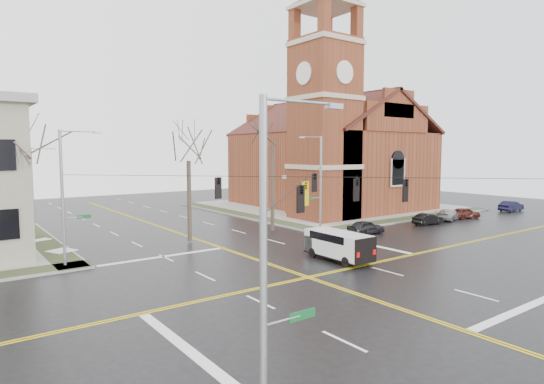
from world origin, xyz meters
TOP-DOWN VIEW (x-y plane):
  - ground at (0.00, 0.00)m, footprint 120.00×120.00m
  - sidewalks at (0.00, 0.00)m, footprint 80.00×80.00m
  - road_markings at (0.00, 0.00)m, footprint 100.00×100.00m
  - church at (24.76, 24.78)m, footprint 24.28×27.48m
  - signal_pole_ne at (11.32, 11.50)m, footprint 2.75×0.22m
  - signal_pole_nw at (-11.32, 11.50)m, footprint 2.75×0.22m
  - signal_pole_sw at (-11.32, -11.50)m, footprint 2.75×0.22m
  - span_wires at (0.00, 0.00)m, footprint 23.02×23.02m
  - traffic_signals at (-0.00, -0.67)m, footprint 8.21×8.26m
  - streetlight_north_a at (-10.65, 28.00)m, footprint 2.30×0.20m
  - streetlight_north_b at (-10.65, 48.00)m, footprint 2.30×0.20m
  - cargo_van at (4.61, 2.28)m, footprint 2.16×5.35m
  - parked_car_a at (13.85, 7.81)m, footprint 3.93×1.75m
  - parked_car_b at (23.35, 7.73)m, footprint 3.69×1.54m
  - parked_car_c at (27.99, 8.26)m, footprint 4.65×2.77m
  - parked_car_d at (30.62, 7.87)m, footprint 3.98×2.37m
  - parked_car_e at (41.24, 7.79)m, footprint 4.06×1.44m
  - tree_nw_far at (-13.04, 14.27)m, footprint 4.00×4.00m
  - tree_nw_near at (-1.07, 14.11)m, footprint 4.00×4.00m
  - tree_ne at (7.54, 13.94)m, footprint 4.00×4.00m

SIDE VIEW (x-z plane):
  - ground at x=0.00m, z-range 0.00..0.00m
  - road_markings at x=0.00m, z-range 0.00..0.01m
  - sidewalks at x=0.00m, z-range -0.01..0.16m
  - parked_car_b at x=23.35m, z-range 0.00..1.19m
  - parked_car_c at x=27.99m, z-range 0.00..1.26m
  - parked_car_d at x=30.62m, z-range 0.00..1.27m
  - parked_car_a at x=13.85m, z-range 0.00..1.31m
  - parked_car_e at x=41.24m, z-range 0.00..1.34m
  - cargo_van at x=4.61m, z-range 0.18..2.20m
  - streetlight_north_a at x=-10.65m, z-range 0.47..8.47m
  - streetlight_north_b at x=-10.65m, z-range 0.47..8.47m
  - signal_pole_ne at x=11.32m, z-range 0.45..9.45m
  - signal_pole_nw at x=-11.32m, z-range 0.45..9.45m
  - signal_pole_sw at x=-11.32m, z-range 0.45..9.45m
  - traffic_signals at x=0.00m, z-range 4.80..6.10m
  - span_wires at x=0.00m, z-range 6.18..6.22m
  - tree_nw_near at x=-1.07m, z-range 2.30..12.48m
  - tree_nw_far at x=-13.04m, z-range 2.32..12.60m
  - church at x=24.76m, z-range -5.32..22.18m
  - tree_ne at x=7.54m, z-range 2.68..14.67m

